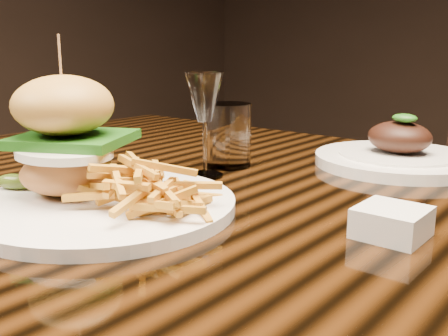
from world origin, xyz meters
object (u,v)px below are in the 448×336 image
Objects in this scene: wine_glass at (204,101)px; dining_table at (315,254)px; burger_plate at (95,168)px; far_dish at (398,155)px.

dining_table is at bearing -0.37° from wine_glass.
burger_plate reaches higher than far_dish.
burger_plate reaches higher than dining_table.
burger_plate is at bearing -88.58° from wine_glass.
burger_plate is 1.16× the size of far_dish.
burger_plate is at bearing -132.67° from dining_table.
burger_plate is (-0.19, -0.21, 0.13)m from dining_table.
burger_plate is 0.22m from wine_glass.
burger_plate is at bearing -112.60° from far_dish.
wine_glass is at bearing 76.50° from burger_plate.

